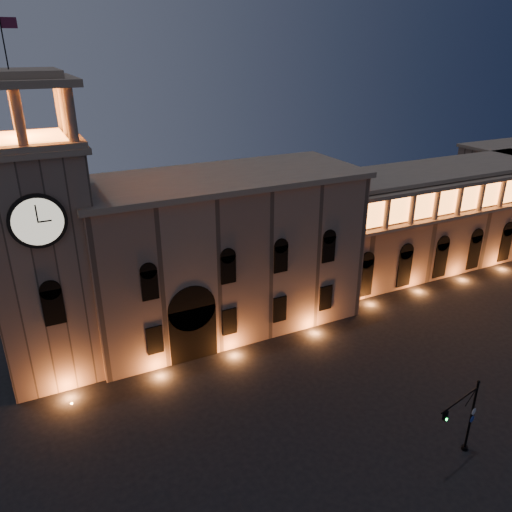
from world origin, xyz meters
name	(u,v)px	position (x,y,z in m)	size (l,w,h in m)	color
ground	(349,434)	(0.00, 0.00, 0.00)	(160.00, 160.00, 0.00)	black
government_building	(223,252)	(-2.08, 21.93, 8.77)	(30.80, 12.80, 17.60)	#886C59
clock_tower	(42,253)	(-20.50, 20.98, 12.50)	(9.80, 9.80, 32.40)	#886C59
colonnade_wing	(436,217)	(32.00, 23.92, 7.33)	(40.60, 11.50, 14.50)	#836653
traffic_light	(466,419)	(6.52, -5.74, 3.58)	(4.88, 1.29, 6.81)	black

